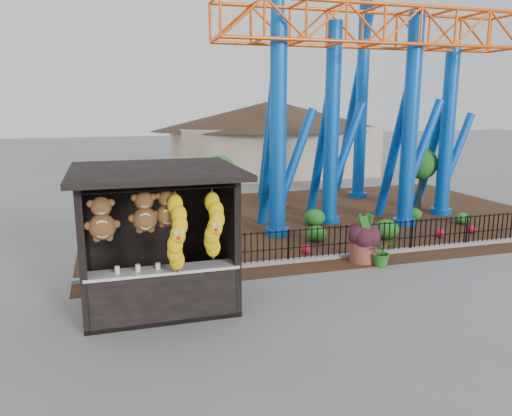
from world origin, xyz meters
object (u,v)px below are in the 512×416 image
object	(u,v)px
terracotta_planter	(364,251)
potted_plant	(382,251)
prize_booth	(158,241)
roller_coaster	(349,50)

from	to	relation	value
terracotta_planter	potted_plant	bearing A→B (deg)	-56.36
prize_booth	terracotta_planter	bearing A→B (deg)	15.61
roller_coaster	prize_booth	bearing A→B (deg)	-137.89
terracotta_planter	potted_plant	world-z (taller)	potted_plant
prize_booth	potted_plant	distance (m)	6.45
terracotta_planter	potted_plant	xyz separation A→B (m)	(0.31, -0.46, 0.09)
prize_booth	roller_coaster	bearing A→B (deg)	42.11
prize_booth	terracotta_planter	distance (m)	6.28
prize_booth	potted_plant	xyz separation A→B (m)	(6.24, 1.20, -1.13)
potted_plant	prize_booth	bearing A→B (deg)	-179.68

